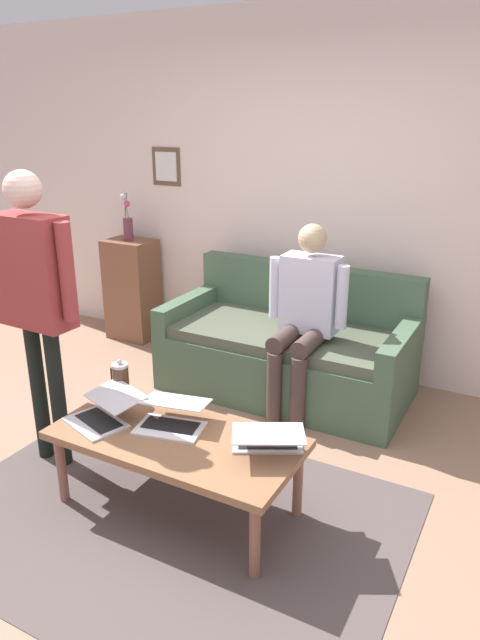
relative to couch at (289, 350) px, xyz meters
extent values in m
plane|color=#94715A|center=(0.00, 1.63, -0.31)|extent=(7.68, 7.68, 0.00)
cube|color=#514644|center=(-0.07, 1.65, -0.30)|extent=(2.32, 1.68, 0.01)
cube|color=silver|center=(0.00, -0.57, 1.04)|extent=(7.04, 0.10, 2.70)
cube|color=brown|center=(1.39, -0.52, 1.21)|extent=(0.28, 0.02, 0.31)
cube|color=silver|center=(1.39, -0.51, 1.21)|extent=(0.21, 0.00, 0.24)
cube|color=#466147|center=(0.00, 0.04, -0.10)|extent=(1.75, 0.87, 0.42)
cube|color=#4F5744|center=(0.00, 0.06, 0.15)|extent=(1.51, 0.79, 0.08)
cube|color=#466147|center=(0.00, -0.32, 0.34)|extent=(1.75, 0.14, 0.46)
cube|color=#466147|center=(-0.82, 0.04, 0.21)|extent=(0.12, 0.87, 0.20)
cube|color=#466147|center=(0.82, 0.04, 0.21)|extent=(0.12, 0.87, 0.20)
cube|color=#895E3F|center=(-0.07, 1.55, 0.10)|extent=(1.26, 0.60, 0.04)
cylinder|color=#8B5945|center=(-0.63, 1.79, -0.11)|extent=(0.05, 0.05, 0.39)
cylinder|color=brown|center=(0.50, 1.79, -0.11)|extent=(0.05, 0.05, 0.39)
cylinder|color=#905F49|center=(-0.63, 1.31, -0.11)|extent=(0.05, 0.05, 0.39)
cylinder|color=olive|center=(0.50, 1.31, -0.11)|extent=(0.05, 0.05, 0.39)
cube|color=silver|center=(0.00, 1.51, 0.13)|extent=(0.37, 0.28, 0.01)
cube|color=black|center=(0.00, 1.49, 0.14)|extent=(0.30, 0.18, 0.00)
cube|color=silver|center=(0.02, 1.42, 0.24)|extent=(0.37, 0.27, 0.04)
cube|color=white|center=(0.02, 1.42, 0.24)|extent=(0.33, 0.24, 0.03)
cube|color=silver|center=(-0.50, 1.39, 0.13)|extent=(0.40, 0.35, 0.01)
cube|color=black|center=(-0.50, 1.40, 0.14)|extent=(0.31, 0.25, 0.00)
cube|color=silver|center=(-0.55, 1.49, 0.24)|extent=(0.40, 0.34, 0.01)
cube|color=silver|center=(-0.55, 1.48, 0.24)|extent=(0.36, 0.31, 0.01)
cube|color=silver|center=(0.37, 1.65, 0.13)|extent=(0.37, 0.31, 0.01)
cube|color=black|center=(0.36, 1.63, 0.14)|extent=(0.29, 0.21, 0.00)
cube|color=silver|center=(0.33, 1.53, 0.24)|extent=(0.36, 0.30, 0.04)
cube|color=white|center=(0.33, 1.53, 0.24)|extent=(0.33, 0.27, 0.03)
cylinder|color=#4C3323|center=(0.42, 1.37, 0.22)|extent=(0.09, 0.09, 0.20)
cylinder|color=#B7B7BC|center=(0.42, 1.37, 0.33)|extent=(0.09, 0.09, 0.02)
sphere|color=#B2B2B7|center=(0.42, 1.37, 0.36)|extent=(0.03, 0.03, 0.03)
cube|color=black|center=(0.48, 1.37, 0.23)|extent=(0.01, 0.01, 0.14)
cube|color=brown|center=(1.68, -0.31, 0.14)|extent=(0.42, 0.32, 0.90)
cylinder|color=brown|center=(1.68, -0.31, 0.69)|extent=(0.08, 0.08, 0.19)
cylinder|color=#3D7038|center=(1.69, -0.31, 0.87)|extent=(0.01, 0.02, 0.19)
sphere|color=silver|center=(1.70, -0.30, 0.97)|extent=(0.05, 0.05, 0.05)
cylinder|color=#3D7038|center=(1.69, -0.32, 0.89)|extent=(0.02, 0.03, 0.21)
sphere|color=silver|center=(1.70, -0.33, 1.00)|extent=(0.03, 0.03, 0.03)
cylinder|color=#3D7038|center=(1.67, -0.30, 0.85)|extent=(0.01, 0.01, 0.13)
sphere|color=#D1436F|center=(1.66, -0.30, 0.91)|extent=(0.05, 0.05, 0.05)
cylinder|color=black|center=(0.91, 1.52, 0.12)|extent=(0.09, 0.09, 0.85)
cylinder|color=black|center=(0.76, 1.52, 0.12)|extent=(0.09, 0.09, 0.85)
cube|color=maroon|center=(0.84, 1.52, 0.85)|extent=(0.43, 0.20, 0.60)
cylinder|color=maroon|center=(1.09, 1.51, 0.88)|extent=(0.08, 0.08, 0.51)
cylinder|color=maroon|center=(0.58, 1.53, 0.88)|extent=(0.08, 0.08, 0.51)
sphere|color=beige|center=(0.84, 1.52, 1.28)|extent=(0.20, 0.20, 0.20)
cylinder|color=#493833|center=(-0.29, 0.50, -0.06)|extent=(0.10, 0.10, 0.50)
cylinder|color=#493833|center=(-0.12, 0.50, -0.06)|extent=(0.10, 0.10, 0.50)
cylinder|color=#493833|center=(-0.29, 0.32, 0.24)|extent=(0.12, 0.40, 0.12)
cylinder|color=#493833|center=(-0.12, 0.32, 0.24)|extent=(0.12, 0.40, 0.12)
cube|color=silver|center=(-0.20, 0.14, 0.50)|extent=(0.37, 0.20, 0.52)
cylinder|color=silver|center=(-0.44, 0.19, 0.53)|extent=(0.08, 0.08, 0.42)
cylinder|color=silver|center=(0.03, 0.19, 0.53)|extent=(0.08, 0.08, 0.42)
sphere|color=tan|center=(-0.20, 0.14, 0.88)|extent=(0.19, 0.19, 0.19)
camera|label=1|loc=(-1.56, 3.63, 1.65)|focal=32.66mm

